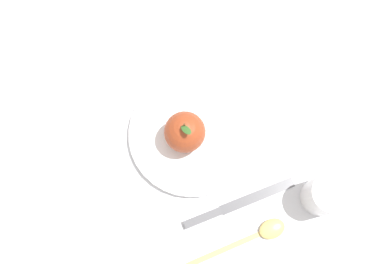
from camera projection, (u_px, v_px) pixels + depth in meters
ground_plane at (192, 142)px, 0.74m from camera, size 2.40×2.40×0.00m
dinner_plate at (192, 134)px, 0.74m from camera, size 0.24×0.24×0.01m
apple at (185, 132)px, 0.69m from camera, size 0.07×0.07×0.09m
cup at (326, 195)px, 0.67m from camera, size 0.07×0.07×0.08m
knife at (229, 207)px, 0.71m from camera, size 0.02×0.22×0.01m
spoon at (260, 234)px, 0.69m from camera, size 0.04×0.19×0.01m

